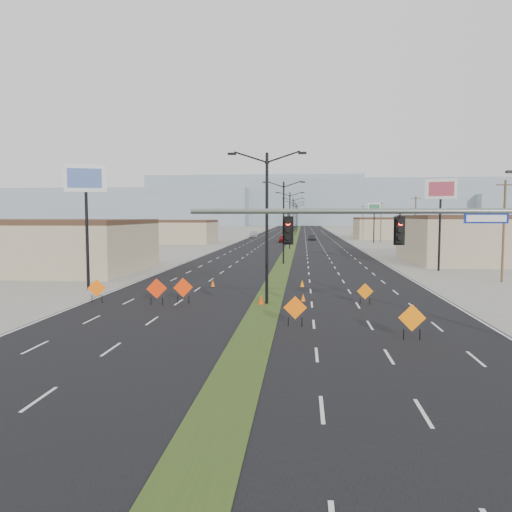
# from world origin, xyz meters

# --- Properties ---
(ground) EXTENTS (600.00, 600.00, 0.00)m
(ground) POSITION_xyz_m (0.00, 0.00, 0.00)
(ground) COLOR gray
(ground) RESTS_ON ground
(road_surface) EXTENTS (25.00, 400.00, 0.02)m
(road_surface) POSITION_xyz_m (0.00, 100.00, 0.00)
(road_surface) COLOR black
(road_surface) RESTS_ON ground
(median_strip) EXTENTS (2.00, 400.00, 0.04)m
(median_strip) POSITION_xyz_m (0.00, 100.00, 0.00)
(median_strip) COLOR #2D4418
(median_strip) RESTS_ON ground
(building_sw_far) EXTENTS (30.00, 14.00, 4.50)m
(building_sw_far) POSITION_xyz_m (-32.00, 85.00, 2.25)
(building_sw_far) COLOR tan
(building_sw_far) RESTS_ON ground
(building_se_far) EXTENTS (44.00, 16.00, 5.00)m
(building_se_far) POSITION_xyz_m (38.00, 110.00, 2.50)
(building_se_far) COLOR tan
(building_se_far) RESTS_ON ground
(mesa_west) EXTENTS (180.00, 50.00, 22.00)m
(mesa_west) POSITION_xyz_m (-120.00, 280.00, 11.00)
(mesa_west) COLOR gray
(mesa_west) RESTS_ON ground
(mesa_center) EXTENTS (220.00, 50.00, 28.00)m
(mesa_center) POSITION_xyz_m (40.00, 300.00, 14.00)
(mesa_center) COLOR gray
(mesa_center) RESTS_ON ground
(mesa_backdrop) EXTENTS (140.00, 50.00, 32.00)m
(mesa_backdrop) POSITION_xyz_m (-30.00, 320.00, 16.00)
(mesa_backdrop) COLOR gray
(mesa_backdrop) RESTS_ON ground
(signal_mast) EXTENTS (16.30, 0.60, 8.00)m
(signal_mast) POSITION_xyz_m (8.56, 2.00, 4.79)
(signal_mast) COLOR slate
(signal_mast) RESTS_ON ground
(streetlight_0) EXTENTS (5.15, 0.24, 10.02)m
(streetlight_0) POSITION_xyz_m (0.00, 12.00, 5.42)
(streetlight_0) COLOR black
(streetlight_0) RESTS_ON ground
(streetlight_1) EXTENTS (5.15, 0.24, 10.02)m
(streetlight_1) POSITION_xyz_m (0.00, 40.00, 5.42)
(streetlight_1) COLOR black
(streetlight_1) RESTS_ON ground
(streetlight_2) EXTENTS (5.15, 0.24, 10.02)m
(streetlight_2) POSITION_xyz_m (0.00, 68.00, 5.42)
(streetlight_2) COLOR black
(streetlight_2) RESTS_ON ground
(streetlight_3) EXTENTS (5.15, 0.24, 10.02)m
(streetlight_3) POSITION_xyz_m (0.00, 96.00, 5.42)
(streetlight_3) COLOR black
(streetlight_3) RESTS_ON ground
(streetlight_4) EXTENTS (5.15, 0.24, 10.02)m
(streetlight_4) POSITION_xyz_m (0.00, 124.00, 5.42)
(streetlight_4) COLOR black
(streetlight_4) RESTS_ON ground
(streetlight_5) EXTENTS (5.15, 0.24, 10.02)m
(streetlight_5) POSITION_xyz_m (0.00, 152.00, 5.42)
(streetlight_5) COLOR black
(streetlight_5) RESTS_ON ground
(streetlight_6) EXTENTS (5.15, 0.24, 10.02)m
(streetlight_6) POSITION_xyz_m (0.00, 180.00, 5.42)
(streetlight_6) COLOR black
(streetlight_6) RESTS_ON ground
(utility_pole_0) EXTENTS (1.60, 0.20, 9.00)m
(utility_pole_0) POSITION_xyz_m (20.00, 25.00, 4.67)
(utility_pole_0) COLOR #4C3823
(utility_pole_0) RESTS_ON ground
(utility_pole_1) EXTENTS (1.60, 0.20, 9.00)m
(utility_pole_1) POSITION_xyz_m (20.00, 60.00, 4.67)
(utility_pole_1) COLOR #4C3823
(utility_pole_1) RESTS_ON ground
(utility_pole_2) EXTENTS (1.60, 0.20, 9.00)m
(utility_pole_2) POSITION_xyz_m (20.00, 95.00, 4.67)
(utility_pole_2) COLOR #4C3823
(utility_pole_2) RESTS_ON ground
(utility_pole_3) EXTENTS (1.60, 0.20, 9.00)m
(utility_pole_3) POSITION_xyz_m (20.00, 130.00, 4.67)
(utility_pole_3) COLOR #4C3823
(utility_pole_3) RESTS_ON ground
(car_left) EXTENTS (2.09, 4.91, 1.65)m
(car_left) POSITION_xyz_m (-2.00, 90.10, 0.83)
(car_left) COLOR maroon
(car_left) RESTS_ON ground
(car_mid) EXTENTS (1.83, 4.01, 1.28)m
(car_mid) POSITION_xyz_m (4.53, 100.32, 0.64)
(car_mid) COLOR black
(car_mid) RESTS_ON ground
(car_far) EXTENTS (2.45, 5.40, 1.53)m
(car_far) POSITION_xyz_m (-11.35, 117.20, 0.77)
(car_far) COLOR #B3B9BE
(car_far) RESTS_ON ground
(construction_sign_0) EXTENTS (1.17, 0.40, 1.62)m
(construction_sign_0) POSITION_xyz_m (-11.50, 11.42, 0.95)
(construction_sign_0) COLOR #FD5F05
(construction_sign_0) RESTS_ON ground
(construction_sign_1) EXTENTS (1.24, 0.59, 1.79)m
(construction_sign_1) POSITION_xyz_m (-7.19, 10.90, 1.06)
(construction_sign_1) COLOR red
(construction_sign_1) RESTS_ON ground
(construction_sign_2) EXTENTS (1.24, 0.53, 1.75)m
(construction_sign_2) POSITION_xyz_m (-5.60, 11.67, 1.04)
(construction_sign_2) COLOR #F03205
(construction_sign_2) RESTS_ON ground
(construction_sign_3) EXTENTS (1.24, 0.07, 1.65)m
(construction_sign_3) POSITION_xyz_m (2.00, 5.36, 0.97)
(construction_sign_3) COLOR #FF6305
(construction_sign_3) RESTS_ON ground
(construction_sign_4) EXTENTS (1.30, 0.07, 1.72)m
(construction_sign_4) POSITION_xyz_m (7.56, 3.00, 1.02)
(construction_sign_4) COLOR orange
(construction_sign_4) RESTS_ON ground
(construction_sign_5) EXTENTS (1.08, 0.09, 1.44)m
(construction_sign_5) POSITION_xyz_m (6.51, 12.42, 0.84)
(construction_sign_5) COLOR orange
(construction_sign_5) RESTS_ON ground
(cone_0) EXTENTS (0.42, 0.42, 0.54)m
(cone_0) POSITION_xyz_m (2.42, 13.35, 0.27)
(cone_0) COLOR orange
(cone_0) RESTS_ON ground
(cone_1) EXTENTS (0.44, 0.44, 0.69)m
(cone_1) POSITION_xyz_m (-0.36, 11.74, 0.34)
(cone_1) COLOR red
(cone_1) RESTS_ON ground
(cone_2) EXTENTS (0.40, 0.40, 0.59)m
(cone_2) POSITION_xyz_m (2.34, 20.39, 0.30)
(cone_2) COLOR orange
(cone_2) RESTS_ON ground
(cone_3) EXTENTS (0.41, 0.41, 0.57)m
(cone_3) POSITION_xyz_m (-5.08, 19.84, 0.28)
(cone_3) COLOR #EA6104
(cone_3) RESTS_ON ground
(pole_sign_west) EXTENTS (3.17, 1.40, 9.92)m
(pole_sign_west) POSITION_xyz_m (-14.73, 17.32, 8.12)
(pole_sign_west) COLOR black
(pole_sign_west) RESTS_ON ground
(pole_sign_east_near) EXTENTS (3.07, 1.59, 9.80)m
(pole_sign_east_near) POSITION_xyz_m (16.91, 34.01, 8.01)
(pole_sign_east_near) COLOR black
(pole_sign_east_near) RESTS_ON ground
(pole_sign_east_far) EXTENTS (2.83, 0.41, 8.67)m
(pole_sign_east_far) POSITION_xyz_m (17.74, 89.85, 7.02)
(pole_sign_east_far) COLOR black
(pole_sign_east_far) RESTS_ON ground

